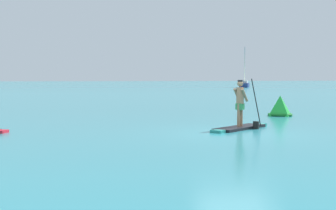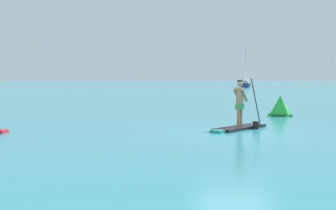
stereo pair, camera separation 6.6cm
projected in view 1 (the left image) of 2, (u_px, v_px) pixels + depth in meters
name	position (u px, v px, depth m)	size (l,w,h in m)	color
ground	(235.00, 133.00, 16.02)	(440.00, 440.00, 0.00)	teal
paddleboarder_mid_center	(240.00, 119.00, 17.27)	(2.86, 2.30, 1.83)	black
race_marker_buoy	(280.00, 107.00, 23.20)	(1.15, 1.15, 0.96)	green
sailboat_right_horizon	(245.00, 82.00, 89.76)	(3.81, 5.35, 7.35)	navy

